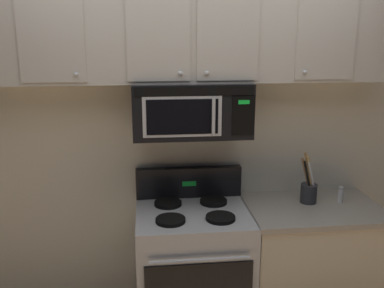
{
  "coord_description": "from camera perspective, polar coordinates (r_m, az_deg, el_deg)",
  "views": [
    {
      "loc": [
        -0.3,
        -2.22,
        2.05
      ],
      "look_at": [
        0.0,
        0.49,
        1.35
      ],
      "focal_mm": 40.11,
      "sensor_mm": 36.0,
      "label": 1
    }
  ],
  "objects": [
    {
      "name": "salt_shaker",
      "position": [
        3.2,
        19.15,
        -6.39
      ],
      "size": [
        0.04,
        0.04,
        0.11
      ],
      "color": "white",
      "rests_on": "counter_segment"
    },
    {
      "name": "over_range_microwave",
      "position": [
        2.82,
        -0.12,
        4.7
      ],
      "size": [
        0.76,
        0.43,
        0.35
      ],
      "color": "black"
    },
    {
      "name": "utensil_crock_charcoal",
      "position": [
        3.13,
        15.25,
        -5.89
      ],
      "size": [
        0.12,
        0.11,
        0.36
      ],
      "color": "#2D2D33",
      "rests_on": "counter_segment"
    },
    {
      "name": "stove_range",
      "position": [
        3.09,
        0.14,
        -16.34
      ],
      "size": [
        0.76,
        0.69,
        1.12
      ],
      "color": "#B7BABF",
      "rests_on": "ground_plane"
    },
    {
      "name": "counter_segment",
      "position": [
        3.3,
        15.33,
        -15.15
      ],
      "size": [
        0.93,
        0.65,
        0.9
      ],
      "color": "beige",
      "rests_on": "ground_plane"
    },
    {
      "name": "upper_cabinets",
      "position": [
        2.81,
        -0.19,
        13.89
      ],
      "size": [
        2.5,
        0.36,
        0.55
      ],
      "color": "#BCB7AD"
    },
    {
      "name": "back_wall",
      "position": [
        3.1,
        -0.62,
        1.37
      ],
      "size": [
        5.2,
        0.1,
        2.7
      ],
      "primitive_type": "cube",
      "color": "silver",
      "rests_on": "ground_plane"
    }
  ]
}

